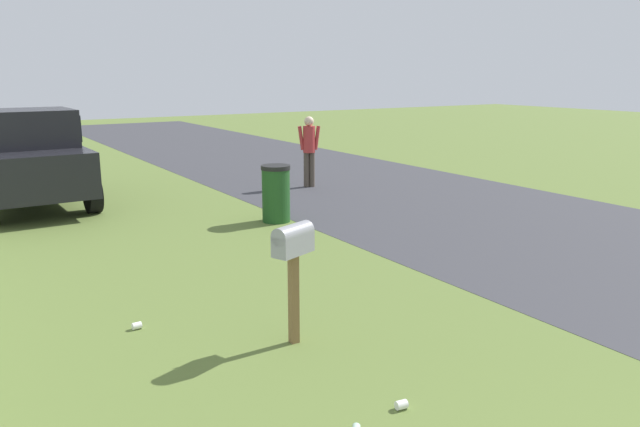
# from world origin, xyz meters

# --- Properties ---
(road_asphalt) EXTENTS (60.00, 6.73, 0.01)m
(road_asphalt) POSITION_xyz_m (6.00, -5.44, 0.00)
(road_asphalt) COLOR #38383D
(road_asphalt) RESTS_ON ground
(mailbox) EXTENTS (0.36, 0.51, 1.31)m
(mailbox) POSITION_xyz_m (5.83, 0.66, 1.04)
(mailbox) COLOR brown
(mailbox) RESTS_ON ground
(pickup_truck) EXTENTS (4.88, 2.35, 2.09)m
(pickup_truck) POSITION_xyz_m (14.90, 2.08, 1.10)
(pickup_truck) COLOR black
(pickup_truck) RESTS_ON ground
(trash_bin) EXTENTS (0.57, 0.57, 1.10)m
(trash_bin) POSITION_xyz_m (10.80, -1.79, 0.55)
(trash_bin) COLOR #1E4C1E
(trash_bin) RESTS_ON ground
(pedestrian) EXTENTS (0.30, 0.54, 1.77)m
(pedestrian) POSITION_xyz_m (13.62, -4.24, 1.03)
(pedestrian) COLOR #4C4238
(pedestrian) RESTS_ON ground
(litter_cup_by_mailbox) EXTENTS (0.09, 0.11, 0.08)m
(litter_cup_by_mailbox) POSITION_xyz_m (4.16, 0.55, 0.04)
(litter_cup_by_mailbox) COLOR white
(litter_cup_by_mailbox) RESTS_ON ground
(litter_cup_midfield_b) EXTENTS (0.09, 0.10, 0.08)m
(litter_cup_midfield_b) POSITION_xyz_m (7.08, 2.00, 0.04)
(litter_cup_midfield_b) COLOR white
(litter_cup_midfield_b) RESTS_ON ground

